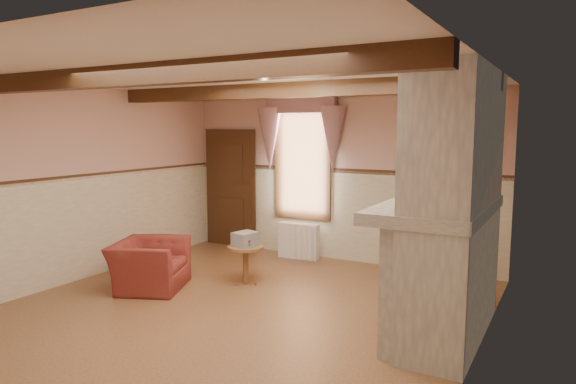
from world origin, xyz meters
The scene contains 25 objects.
floor centered at (0.00, 0.00, 0.00)m, with size 5.50×6.00×0.01m, color brown.
ceiling centered at (0.00, 0.00, 2.80)m, with size 5.50×6.00×0.01m, color silver.
wall_back centered at (0.00, 3.00, 1.40)m, with size 5.50×0.02×2.80m, color tan.
wall_left centered at (-2.75, 0.00, 1.40)m, with size 0.02×6.00×2.80m, color tan.
wall_right centered at (2.75, 0.00, 1.40)m, with size 0.02×6.00×2.80m, color tan.
wainscot centered at (0.00, 0.00, 0.75)m, with size 5.50×6.00×1.50m, color beige, non-canonical shape.
chair_rail centered at (0.00, 0.00, 1.50)m, with size 5.50×6.00×0.08m, color black, non-canonical shape.
firebox centered at (2.00, 0.60, 0.45)m, with size 0.20×0.95×0.90m, color black.
armchair centered at (-1.54, 0.24, 0.33)m, with size 1.02×0.89×0.66m, color maroon.
side_table centered at (-0.50, 1.05, 0.28)m, with size 0.51×0.51×0.55m, color brown.
book_stack centered at (-0.49, 1.04, 0.65)m, with size 0.26×0.32×0.20m, color #B7AD8C.
radiator centered at (-0.53, 2.70, 0.30)m, with size 0.70×0.18×0.60m, color white.
bowl centered at (2.24, 0.54, 1.46)m, with size 0.32×0.32×0.08m, color brown.
mantel_clock centered at (2.24, 1.40, 1.52)m, with size 0.14×0.24×0.20m, color #301F0D.
oil_lamp centered at (2.24, 0.87, 1.56)m, with size 0.11×0.11×0.28m, color gold.
candle_red centered at (2.24, -0.14, 1.50)m, with size 0.06×0.06×0.16m, color maroon.
jar_yellow centered at (2.24, -0.02, 1.48)m, with size 0.06×0.06×0.12m, color yellow.
fireplace centered at (2.42, 0.60, 1.40)m, with size 0.85×2.00×2.80m, color gray.
mantel centered at (2.24, 0.60, 1.36)m, with size 1.05×2.05×0.12m, color gray.
overmantel_mirror centered at (2.06, 0.60, 1.97)m, with size 0.06×1.44×1.04m, color silver.
door centered at (-2.10, 2.94, 1.05)m, with size 1.10×0.10×2.10m, color black.
window centered at (-0.60, 2.97, 1.65)m, with size 1.06×0.08×2.02m, color white.
window_drapes centered at (-0.60, 2.88, 2.25)m, with size 1.30×0.14×1.40m, color gray.
ceiling_beam_front centered at (0.00, -1.20, 2.70)m, with size 5.50×0.18×0.20m, color black.
ceiling_beam_back centered at (0.00, 1.20, 2.70)m, with size 5.50×0.18×0.20m, color black.
Camera 1 is at (3.49, -4.82, 2.21)m, focal length 32.00 mm.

